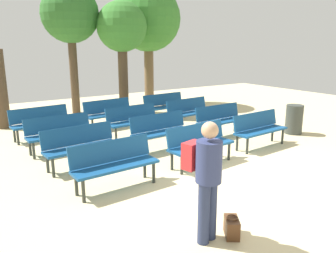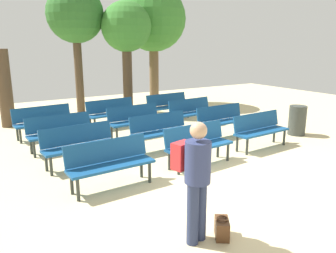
{
  "view_description": "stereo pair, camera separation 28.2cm",
  "coord_description": "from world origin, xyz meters",
  "px_view_note": "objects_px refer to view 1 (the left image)",
  "views": [
    {
      "loc": [
        -4.55,
        -3.93,
        2.6
      ],
      "look_at": [
        0.0,
        2.95,
        0.55
      ],
      "focal_mm": 36.09,
      "sensor_mm": 36.0,
      "label": 1
    },
    {
      "loc": [
        -4.31,
        -4.08,
        2.6
      ],
      "look_at": [
        0.0,
        2.95,
        0.55
      ],
      "focal_mm": 36.09,
      "sensor_mm": 36.0,
      "label": 2
    }
  ],
  "objects_px": {
    "bench_r3_c1": "(109,112)",
    "tree_1": "(148,20)",
    "bench_r2_c1": "(134,119)",
    "bench_r2_c0": "(60,131)",
    "bench_r1_c0": "(81,144)",
    "bench_r0_c1": "(199,142)",
    "bench_r1_c2": "(220,118)",
    "bench_r3_c2": "(165,105)",
    "bench_r2_c2": "(189,111)",
    "visitor_with_backpack": "(206,175)",
    "trash_bin": "(294,119)",
    "bench_r0_c0": "(114,162)",
    "tree_0": "(122,29)",
    "tree_2": "(70,16)",
    "bench_r3_c0": "(41,121)",
    "bench_r0_c2": "(259,127)",
    "tree_3": "(0,89)",
    "bench_r1_c1": "(161,129)",
    "handbag": "(232,227)"
  },
  "relations": [
    {
      "from": "tree_2",
      "to": "bench_r2_c1",
      "type": "bearing_deg",
      "value": -86.44
    },
    {
      "from": "bench_r3_c0",
      "to": "tree_1",
      "type": "relative_size",
      "value": 0.33
    },
    {
      "from": "tree_1",
      "to": "tree_3",
      "type": "height_order",
      "value": "tree_1"
    },
    {
      "from": "tree_0",
      "to": "tree_2",
      "type": "relative_size",
      "value": 0.88
    },
    {
      "from": "bench_r0_c2",
      "to": "trash_bin",
      "type": "xyz_separation_m",
      "value": [
        1.86,
        0.32,
        -0.08
      ]
    },
    {
      "from": "bench_r1_c0",
      "to": "tree_1",
      "type": "distance_m",
      "value": 8.28
    },
    {
      "from": "bench_r2_c2",
      "to": "trash_bin",
      "type": "bearing_deg",
      "value": -55.02
    },
    {
      "from": "bench_r1_c2",
      "to": "bench_r0_c2",
      "type": "bearing_deg",
      "value": -87.57
    },
    {
      "from": "bench_r1_c0",
      "to": "trash_bin",
      "type": "bearing_deg",
      "value": -11.79
    },
    {
      "from": "bench_r2_c2",
      "to": "visitor_with_backpack",
      "type": "relative_size",
      "value": 0.99
    },
    {
      "from": "bench_r1_c0",
      "to": "tree_2",
      "type": "xyz_separation_m",
      "value": [
        1.81,
        5.7,
        3.04
      ]
    },
    {
      "from": "bench_r0_c2",
      "to": "tree_0",
      "type": "bearing_deg",
      "value": 95.15
    },
    {
      "from": "bench_r0_c1",
      "to": "tree_2",
      "type": "bearing_deg",
      "value": 88.82
    },
    {
      "from": "tree_0",
      "to": "tree_1",
      "type": "xyz_separation_m",
      "value": [
        1.69,
        0.98,
        0.44
      ]
    },
    {
      "from": "bench_r2_c1",
      "to": "bench_r0_c1",
      "type": "bearing_deg",
      "value": -90.76
    },
    {
      "from": "bench_r2_c1",
      "to": "bench_r2_c0",
      "type": "bearing_deg",
      "value": -178.16
    },
    {
      "from": "bench_r0_c2",
      "to": "tree_3",
      "type": "relative_size",
      "value": 0.67
    },
    {
      "from": "tree_3",
      "to": "handbag",
      "type": "bearing_deg",
      "value": -78.89
    },
    {
      "from": "tree_3",
      "to": "bench_r0_c0",
      "type": "bearing_deg",
      "value": -80.67
    },
    {
      "from": "bench_r1_c0",
      "to": "tree_3",
      "type": "xyz_separation_m",
      "value": [
        -0.86,
        4.66,
        0.71
      ]
    },
    {
      "from": "bench_r0_c0",
      "to": "visitor_with_backpack",
      "type": "xyz_separation_m",
      "value": [
        0.3,
        -2.23,
        0.43
      ]
    },
    {
      "from": "bench_r0_c1",
      "to": "bench_r1_c2",
      "type": "height_order",
      "value": "same"
    },
    {
      "from": "bench_r3_c0",
      "to": "bench_r3_c1",
      "type": "bearing_deg",
      "value": -1.79
    },
    {
      "from": "bench_r1_c0",
      "to": "tree_2",
      "type": "height_order",
      "value": "tree_2"
    },
    {
      "from": "bench_r2_c2",
      "to": "bench_r3_c2",
      "type": "xyz_separation_m",
      "value": [
        -0.05,
        1.33,
        0.0
      ]
    },
    {
      "from": "bench_r3_c1",
      "to": "tree_2",
      "type": "xyz_separation_m",
      "value": [
        -0.11,
        2.84,
        3.04
      ]
    },
    {
      "from": "bench_r3_c1",
      "to": "tree_1",
      "type": "distance_m",
      "value": 5.26
    },
    {
      "from": "bench_r0_c2",
      "to": "tree_0",
      "type": "xyz_separation_m",
      "value": [
        -0.88,
        5.92,
        2.58
      ]
    },
    {
      "from": "bench_r2_c0",
      "to": "tree_3",
      "type": "xyz_separation_m",
      "value": [
        -0.8,
        3.34,
        0.71
      ]
    },
    {
      "from": "bench_r0_c0",
      "to": "bench_r3_c1",
      "type": "bearing_deg",
      "value": 64.93
    },
    {
      "from": "bench_r0_c0",
      "to": "bench_r3_c0",
      "type": "xyz_separation_m",
      "value": [
        -0.3,
        4.14,
        0.0
      ]
    },
    {
      "from": "bench_r2_c1",
      "to": "tree_1",
      "type": "relative_size",
      "value": 0.33
    },
    {
      "from": "bench_r0_c2",
      "to": "bench_r2_c2",
      "type": "relative_size",
      "value": 0.99
    },
    {
      "from": "bench_r2_c1",
      "to": "trash_bin",
      "type": "height_order",
      "value": "bench_r2_c1"
    },
    {
      "from": "tree_0",
      "to": "tree_2",
      "type": "height_order",
      "value": "tree_2"
    },
    {
      "from": "bench_r2_c2",
      "to": "bench_r3_c1",
      "type": "height_order",
      "value": "same"
    },
    {
      "from": "bench_r1_c1",
      "to": "bench_r2_c2",
      "type": "relative_size",
      "value": 0.99
    },
    {
      "from": "tree_1",
      "to": "bench_r0_c2",
      "type": "bearing_deg",
      "value": -96.72
    },
    {
      "from": "tree_3",
      "to": "bench_r2_c0",
      "type": "bearing_deg",
      "value": -76.52
    },
    {
      "from": "bench_r0_c1",
      "to": "bench_r2_c1",
      "type": "height_order",
      "value": "same"
    },
    {
      "from": "bench_r0_c1",
      "to": "bench_r2_c0",
      "type": "distance_m",
      "value": 3.45
    },
    {
      "from": "bench_r0_c1",
      "to": "bench_r0_c2",
      "type": "bearing_deg",
      "value": 0.25
    },
    {
      "from": "bench_r1_c2",
      "to": "bench_r3_c2",
      "type": "relative_size",
      "value": 1.0
    },
    {
      "from": "bench_r3_c2",
      "to": "tree_2",
      "type": "relative_size",
      "value": 0.35
    },
    {
      "from": "bench_r0_c0",
      "to": "trash_bin",
      "type": "distance_m",
      "value": 6.04
    },
    {
      "from": "bench_r0_c0",
      "to": "visitor_with_backpack",
      "type": "relative_size",
      "value": 0.98
    },
    {
      "from": "bench_r3_c0",
      "to": "bench_r1_c2",
      "type": "bearing_deg",
      "value": -35.24
    },
    {
      "from": "bench_r3_c2",
      "to": "bench_r1_c1",
      "type": "bearing_deg",
      "value": -128.04
    },
    {
      "from": "trash_bin",
      "to": "bench_r2_c1",
      "type": "bearing_deg",
      "value": 150.49
    },
    {
      "from": "bench_r1_c1",
      "to": "bench_r3_c0",
      "type": "xyz_separation_m",
      "value": [
        -2.26,
        2.61,
        0.0
      ]
    }
  ]
}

